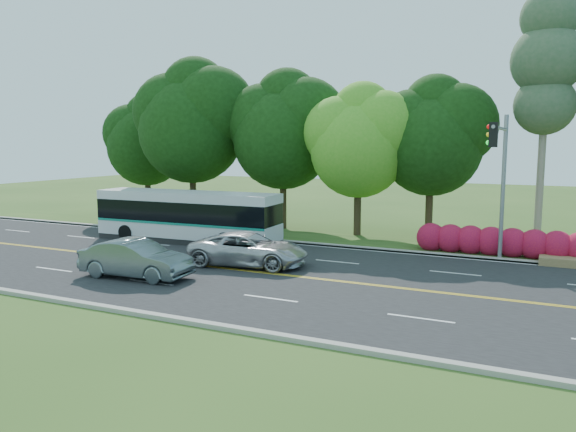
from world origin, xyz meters
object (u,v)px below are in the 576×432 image
at_px(traffic_signal, 501,166).
at_px(suv, 249,249).
at_px(transit_bus, 187,217).
at_px(sedan, 136,259).

xyz_separation_m(traffic_signal, suv, (-10.44, -4.41, -3.89)).
distance_m(transit_bus, suv, 7.47).
relative_size(transit_bus, sedan, 2.28).
bearing_deg(suv, sedan, 133.80).
height_order(transit_bus, suv, transit_bus).
distance_m(traffic_signal, suv, 11.98).
xyz_separation_m(transit_bus, sedan, (3.12, -8.07, -0.63)).
bearing_deg(traffic_signal, suv, -157.11).
distance_m(traffic_signal, transit_bus, 17.04).
distance_m(traffic_signal, sedan, 16.49).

